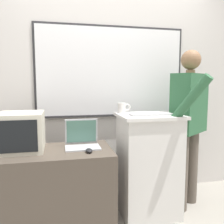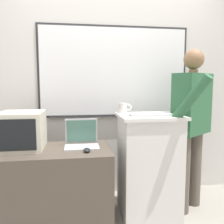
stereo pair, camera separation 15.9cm
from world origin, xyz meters
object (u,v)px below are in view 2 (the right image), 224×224
at_px(lectern_podium, 149,165).
at_px(side_desk, 55,188).
at_px(laptop, 82,138).
at_px(coffee_mug, 123,108).
at_px(computer_mouse_by_laptop, 87,150).
at_px(person_presenter, 192,119).
at_px(crt_monitor, 22,130).
at_px(wireless_keyboard, 151,115).

distance_m(lectern_podium, side_desk, 0.93).
height_order(laptop, coffee_mug, coffee_mug).
relative_size(lectern_podium, side_desk, 1.01).
bearing_deg(computer_mouse_by_laptop, person_presenter, 11.99).
distance_m(side_desk, laptop, 0.52).
relative_size(lectern_podium, laptop, 3.21).
distance_m(computer_mouse_by_laptop, crt_monitor, 0.63).
xyz_separation_m(laptop, wireless_keyboard, (0.65, -0.09, 0.23)).
distance_m(side_desk, computer_mouse_by_laptop, 0.50).
height_order(wireless_keyboard, crt_monitor, crt_monitor).
relative_size(person_presenter, crt_monitor, 3.95).
xyz_separation_m(lectern_podium, side_desk, (-0.91, -0.05, -0.15)).
xyz_separation_m(side_desk, person_presenter, (1.38, 0.10, 0.61)).
relative_size(wireless_keyboard, crt_monitor, 0.95).
xyz_separation_m(side_desk, crt_monitor, (-0.29, 0.07, 0.54)).
bearing_deg(coffee_mug, wireless_keyboard, -49.71).
xyz_separation_m(laptop, crt_monitor, (-0.54, -0.01, 0.09)).
bearing_deg(crt_monitor, laptop, 1.43).
xyz_separation_m(wireless_keyboard, coffee_mug, (-0.21, 0.25, 0.04)).
bearing_deg(crt_monitor, person_presenter, 1.07).
height_order(side_desk, computer_mouse_by_laptop, computer_mouse_by_laptop).
bearing_deg(side_desk, person_presenter, 4.15).
bearing_deg(wireless_keyboard, side_desk, 179.22).
distance_m(lectern_podium, crt_monitor, 1.26).
xyz_separation_m(wireless_keyboard, computer_mouse_by_laptop, (-0.61, -0.12, -0.29)).
bearing_deg(coffee_mug, person_presenter, -11.57).
relative_size(person_presenter, computer_mouse_by_laptop, 16.72).
height_order(side_desk, coffee_mug, coffee_mug).
xyz_separation_m(person_presenter, crt_monitor, (-1.67, -0.03, -0.07)).
relative_size(computer_mouse_by_laptop, coffee_mug, 0.73).
bearing_deg(person_presenter, coffee_mug, 133.68).
relative_size(lectern_podium, crt_monitor, 2.42).
height_order(crt_monitor, coffee_mug, coffee_mug).
bearing_deg(crt_monitor, coffee_mug, 10.01).
relative_size(side_desk, person_presenter, 0.61).
relative_size(laptop, crt_monitor, 0.75).
relative_size(wireless_keyboard, computer_mouse_by_laptop, 4.03).
bearing_deg(side_desk, lectern_podium, 3.29).
relative_size(side_desk, crt_monitor, 2.41).
distance_m(lectern_podium, wireless_keyboard, 0.52).
height_order(person_presenter, crt_monitor, person_presenter).
relative_size(wireless_keyboard, coffee_mug, 2.95).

